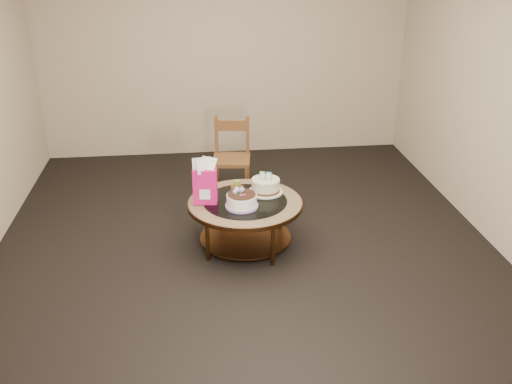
{
  "coord_description": "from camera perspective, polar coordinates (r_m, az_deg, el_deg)",
  "views": [
    {
      "loc": [
        -0.42,
        -4.51,
        2.61
      ],
      "look_at": [
        0.1,
        0.02,
        0.53
      ],
      "focal_mm": 40.0,
      "sensor_mm": 36.0,
      "label": 1
    }
  ],
  "objects": [
    {
      "name": "coffee_table",
      "position": [
        5.04,
        -1.08,
        -1.7
      ],
      "size": [
        1.02,
        1.02,
        0.46
      ],
      "color": "#503017",
      "rests_on": "ground"
    },
    {
      "name": "pillar_candle",
      "position": [
        5.24,
        -1.91,
        0.63
      ],
      "size": [
        0.12,
        0.12,
        0.09
      ],
      "rotation": [
        0.0,
        0.0,
        -0.19
      ],
      "color": "#E8C05F",
      "rests_on": "coffee_table"
    },
    {
      "name": "dining_chair",
      "position": [
        6.07,
        -2.46,
        3.45
      ],
      "size": [
        0.44,
        0.44,
        0.84
      ],
      "rotation": [
        0.0,
        0.0,
        -0.13
      ],
      "color": "brown",
      "rests_on": "ground"
    },
    {
      "name": "gift_bag",
      "position": [
        4.91,
        -5.12,
        1.08
      ],
      "size": [
        0.22,
        0.17,
        0.41
      ],
      "rotation": [
        0.0,
        0.0,
        -0.13
      ],
      "color": "#EA1682",
      "rests_on": "coffee_table"
    },
    {
      "name": "room_walls",
      "position": [
        4.65,
        -1.2,
        11.28
      ],
      "size": [
        4.52,
        5.02,
        2.61
      ],
      "color": "#BDAA8F",
      "rests_on": "ground"
    },
    {
      "name": "ground",
      "position": [
        5.22,
        -1.05,
        -5.42
      ],
      "size": [
        5.0,
        5.0,
        0.0
      ],
      "primitive_type": "plane",
      "color": "black",
      "rests_on": "ground"
    },
    {
      "name": "cream_cake",
      "position": [
        5.15,
        0.97,
        0.61
      ],
      "size": [
        0.32,
        0.32,
        0.2
      ],
      "rotation": [
        0.0,
        0.0,
        -0.36
      ],
      "color": "white",
      "rests_on": "coffee_table"
    },
    {
      "name": "decorated_cake",
      "position": [
        4.88,
        -1.45,
        -0.91
      ],
      "size": [
        0.28,
        0.28,
        0.16
      ],
      "rotation": [
        0.0,
        0.0,
        -0.42
      ],
      "color": "#AF8CC7",
      "rests_on": "coffee_table"
    }
  ]
}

